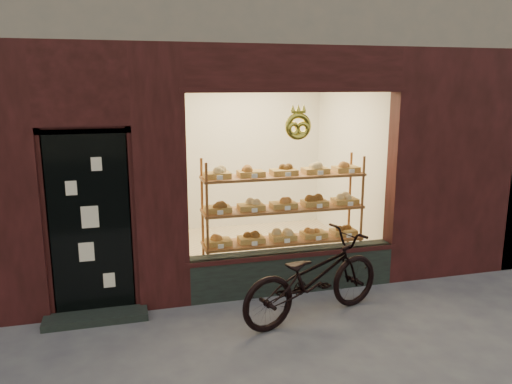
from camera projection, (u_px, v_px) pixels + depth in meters
name	position (u px, v px, depth m)	size (l,w,h in m)	color
display_shelf	(283.00, 217.00, 6.76)	(2.20, 0.45, 1.70)	brown
bicycle	(313.00, 277.00, 5.69)	(0.66, 1.88, 0.99)	black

